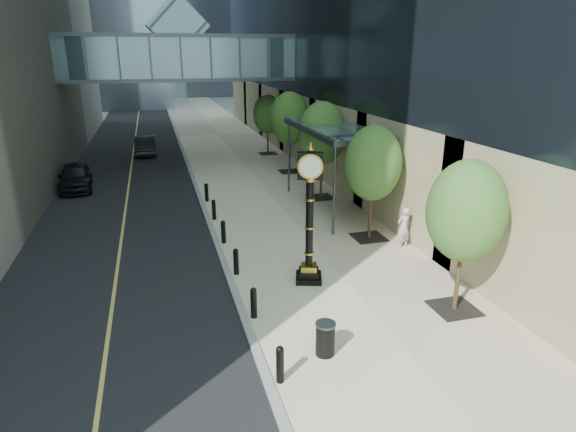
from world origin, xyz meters
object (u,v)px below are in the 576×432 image
object	(u,v)px
car_near	(75,177)
car_far	(145,145)
trash_bin	(325,340)
pedestrian	(404,227)
street_clock	(309,225)

from	to	relation	value
car_near	car_far	world-z (taller)	car_near
car_far	trash_bin	bearing A→B (deg)	99.11
car_far	car_near	bearing A→B (deg)	67.75
car_far	pedestrian	bearing A→B (deg)	114.12
car_near	car_far	bearing A→B (deg)	62.61
pedestrian	car_near	bearing A→B (deg)	-56.69
pedestrian	car_near	xyz separation A→B (m)	(-14.50, 13.64, -0.14)
trash_bin	car_near	size ratio (longest dim) A/B	0.20
street_clock	car_near	bearing A→B (deg)	139.10
pedestrian	car_far	distance (m)	25.70
street_clock	car_near	xyz separation A→B (m)	(-9.72, 15.60, -1.38)
pedestrian	car_far	world-z (taller)	pedestrian
street_clock	pedestrian	world-z (taller)	street_clock
trash_bin	car_far	size ratio (longest dim) A/B	0.20
trash_bin	pedestrian	distance (m)	8.56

